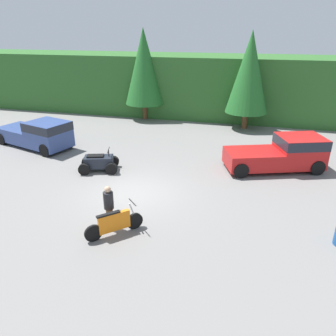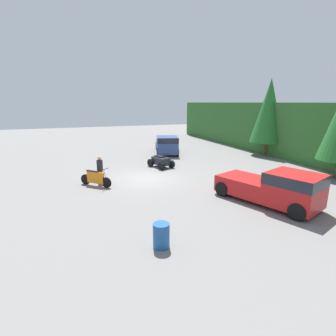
{
  "view_description": "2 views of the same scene",
  "coord_description": "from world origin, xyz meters",
  "views": [
    {
      "loc": [
        4.95,
        -12.45,
        6.94
      ],
      "look_at": [
        1.37,
        1.11,
        0.95
      ],
      "focal_mm": 35.0,
      "sensor_mm": 36.0,
      "label": 1
    },
    {
      "loc": [
        16.18,
        -4.42,
        4.92
      ],
      "look_at": [
        1.37,
        1.11,
        0.95
      ],
      "focal_mm": 28.0,
      "sensor_mm": 36.0,
      "label": 2
    }
  ],
  "objects": [
    {
      "name": "tree_left",
      "position": [
        -3.73,
        12.98,
        4.15
      ],
      "size": [
        3.11,
        3.11,
        7.06
      ],
      "color": "brown",
      "rests_on": "ground_plane"
    },
    {
      "name": "ground_plane",
      "position": [
        0.0,
        0.0,
        0.0
      ],
      "size": [
        80.0,
        80.0,
        0.0
      ],
      "primitive_type": "plane",
      "color": "slate"
    },
    {
      "name": "hillside_backdrop",
      "position": [
        0.0,
        16.0,
        2.45
      ],
      "size": [
        44.0,
        6.0,
        4.9
      ],
      "color": "#2D6028",
      "rests_on": "ground_plane"
    },
    {
      "name": "steel_barrel",
      "position": [
        8.39,
        -1.76,
        0.44
      ],
      "size": [
        0.58,
        0.58,
        0.88
      ],
      "color": "#1E5193",
      "rests_on": "ground_plane"
    },
    {
      "name": "pickup_truck_second",
      "position": [
        -7.81,
        4.4,
        0.94
      ],
      "size": [
        5.52,
        3.39,
        1.78
      ],
      "rotation": [
        0.0,
        0.0,
        -0.29
      ],
      "color": "#334784",
      "rests_on": "ground_plane"
    },
    {
      "name": "dirt_bike",
      "position": [
        0.51,
        -3.22,
        0.47
      ],
      "size": [
        1.65,
        1.64,
        1.15
      ],
      "rotation": [
        0.0,
        0.0,
        0.78
      ],
      "color": "black",
      "rests_on": "ground_plane"
    },
    {
      "name": "quad_atv",
      "position": [
        -2.63,
        2.0,
        0.45
      ],
      "size": [
        2.27,
        1.78,
        1.16
      ],
      "rotation": [
        0.0,
        0.0,
        0.32
      ],
      "color": "black",
      "rests_on": "ground_plane"
    },
    {
      "name": "pickup_truck_red",
      "position": [
        6.7,
        4.72,
        0.94
      ],
      "size": [
        5.39,
        3.58,
        1.78
      ],
      "rotation": [
        0.0,
        0.0,
        0.35
      ],
      "color": "red",
      "rests_on": "ground_plane"
    },
    {
      "name": "rider_person",
      "position": [
        0.19,
        -2.9,
        0.96
      ],
      "size": [
        0.51,
        0.51,
        1.76
      ],
      "rotation": [
        0.0,
        0.0,
        0.82
      ],
      "color": "brown",
      "rests_on": "ground_plane"
    }
  ]
}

